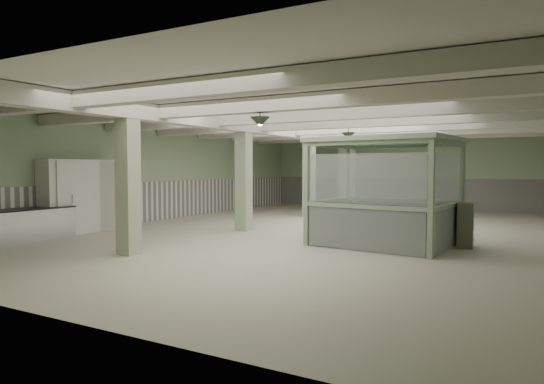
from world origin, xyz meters
The scene contains 26 objects.
floor centered at (0.00, 0.00, 0.00)m, with size 20.00×20.00×0.00m, color beige.
ceiling centered at (0.00, 0.00, 3.60)m, with size 14.00×20.00×0.02m, color silver.
wall_back centered at (0.00, 10.00, 1.80)m, with size 14.00×0.02×3.60m, color #97AF8C.
wall_front centered at (0.00, -10.00, 1.80)m, with size 14.00×0.02×3.60m, color #97AF8C.
wall_left centered at (-7.00, 0.00, 1.80)m, with size 0.02×20.00×3.60m, color #97AF8C.
wainscot_left centered at (-6.97, 0.00, 0.75)m, with size 0.05×19.90×1.50m, color white.
wainscot_back centered at (0.00, 9.97, 0.75)m, with size 13.90×0.05×1.50m, color white.
girder centered at (-2.50, 0.00, 3.38)m, with size 0.45×19.90×0.40m, color beige.
beam_a centered at (0.00, -7.50, 3.42)m, with size 13.90×0.35×0.32m, color beige.
beam_b centered at (0.00, -5.00, 3.42)m, with size 13.90×0.35×0.32m, color beige.
beam_c centered at (0.00, -2.50, 3.42)m, with size 13.90×0.35×0.32m, color beige.
beam_d centered at (0.00, 0.00, 3.42)m, with size 13.90×0.35×0.32m, color beige.
beam_e centered at (0.00, 2.50, 3.42)m, with size 13.90×0.35×0.32m, color beige.
beam_f centered at (0.00, 5.00, 3.42)m, with size 13.90×0.35×0.32m, color beige.
beam_g centered at (0.00, 7.50, 3.42)m, with size 13.90×0.35×0.32m, color beige.
column_a centered at (-2.50, -6.00, 1.80)m, with size 0.42×0.42×3.60m, color #A8B895.
column_b centered at (-2.50, -1.00, 1.80)m, with size 0.42×0.42×3.60m, color #A8B895.
column_c centered at (-2.50, 4.00, 1.80)m, with size 0.42×0.42×3.60m, color #A8B895.
column_d centered at (-2.50, 8.00, 1.80)m, with size 0.42×0.42×3.60m, color #A8B895.
pendant_front centered at (0.50, -5.00, 3.05)m, with size 0.44×0.44×0.22m, color #2C392A.
pendant_mid centered at (0.50, 0.50, 3.05)m, with size 0.44×0.44×0.22m, color #2C392A.
pendant_back centered at (0.50, 5.50, 3.05)m, with size 0.44×0.44×0.22m, color #2C392A.
orange_bowl centered at (-6.54, -4.97, 0.95)m, with size 0.27×0.27×0.10m, color #B2B2B7.
walkin_cooler centered at (-6.62, -4.00, 1.19)m, with size 1.21×2.59×2.38m.
guard_booth centered at (2.34, -1.59, 1.88)m, with size 3.79×3.31×2.82m.
filing_cabinet centered at (4.27, -1.10, 0.58)m, with size 0.38×0.54×1.17m, color #5A5A4B.
Camera 1 is at (5.98, -14.21, 2.07)m, focal length 32.00 mm.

